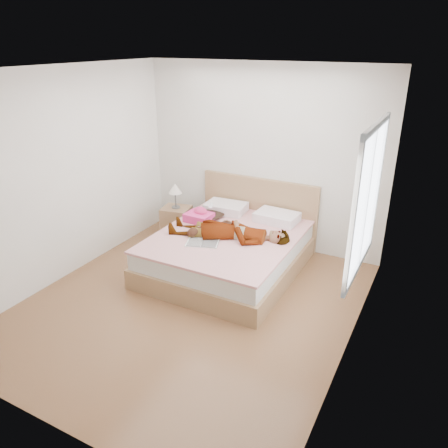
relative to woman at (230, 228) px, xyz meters
name	(u,v)px	position (x,y,z in m)	size (l,w,h in m)	color
ground	(190,304)	(-0.04, -0.93, -0.62)	(4.00, 4.00, 0.00)	#4E2B18
woman	(230,228)	(0.00, 0.00, 0.00)	(0.59, 1.58, 0.22)	white
hair	(209,214)	(-0.57, 0.45, -0.07)	(0.44, 0.54, 0.08)	black
phone	(211,206)	(-0.50, 0.40, 0.09)	(0.05, 0.10, 0.01)	silver
room_shell	(367,200)	(1.74, -0.63, 0.88)	(4.00, 4.00, 4.00)	white
bed	(230,248)	(-0.04, 0.10, -0.34)	(1.80, 2.08, 1.00)	olive
towel	(199,216)	(-0.60, 0.25, -0.03)	(0.38, 0.33, 0.19)	#FF459B
magazine	(202,243)	(-0.20, -0.36, -0.10)	(0.47, 0.38, 0.02)	white
coffee_mug	(192,233)	(-0.42, -0.25, -0.06)	(0.12, 0.09, 0.09)	white
plush_toy	(194,232)	(-0.40, -0.23, -0.05)	(0.19, 0.23, 0.12)	black
nightstand	(177,220)	(-1.20, 0.55, -0.33)	(0.47, 0.43, 0.88)	brown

